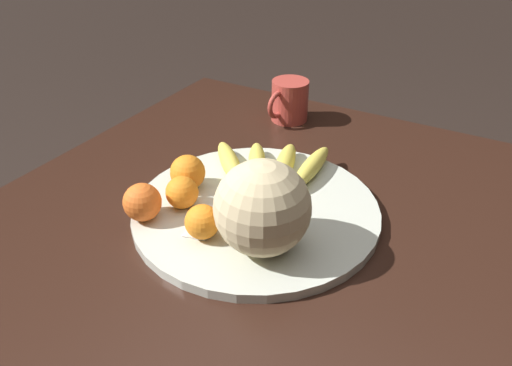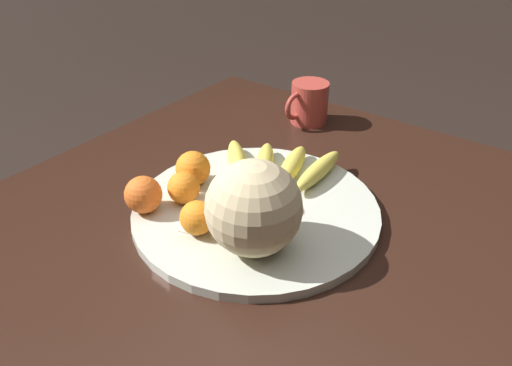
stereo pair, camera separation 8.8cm
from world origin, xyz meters
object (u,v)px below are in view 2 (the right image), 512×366
banana_bunch (277,165)px  orange_back_left (184,188)px  orange_back_right (197,218)px  orange_front_left (193,168)px  ceramic_mug (309,103)px  melon (254,208)px  produce_tag (201,217)px  kitchen_table (250,284)px  fruit_bowl (256,210)px  orange_front_right (143,195)px  orange_mid_center (260,195)px

banana_bunch → orange_back_left: bearing=132.4°
banana_bunch → orange_back_right: 0.24m
orange_front_left → ceramic_mug: ceramic_mug is taller
banana_bunch → orange_back_left: 0.20m
melon → orange_front_left: melon is taller
produce_tag → orange_back_left: bearing=-125.2°
kitchen_table → fruit_bowl: fruit_bowl is taller
fruit_bowl → produce_tag: produce_tag is taller
orange_front_left → orange_back_left: (0.06, 0.03, -0.00)m
orange_back_left → orange_front_left: bearing=-153.2°
fruit_bowl → banana_bunch: bearing=-163.6°
banana_bunch → produce_tag: bearing=150.3°
orange_back_left → orange_back_right: same height
banana_bunch → ceramic_mug: ceramic_mug is taller
fruit_bowl → orange_back_right: 0.13m
melon → orange_back_left: melon is taller
fruit_bowl → orange_front_right: orange_front_right is taller
fruit_bowl → orange_back_right: size_ratio=7.63×
orange_mid_center → orange_front_right: bearing=-52.8°
banana_bunch → ceramic_mug: 0.29m
fruit_bowl → produce_tag: size_ratio=4.26×
produce_tag → ceramic_mug: (-0.48, -0.07, 0.03)m
kitchen_table → fruit_bowl: bearing=-150.9°
kitchen_table → banana_bunch: 0.24m
orange_front_left → banana_bunch: bearing=139.3°
fruit_bowl → orange_mid_center: orange_mid_center is taller
orange_front_left → orange_mid_center: 0.15m
melon → orange_mid_center: size_ratio=2.45×
orange_back_left → ceramic_mug: size_ratio=0.46×
melon → produce_tag: bearing=-93.4°
banana_bunch → orange_front_right: orange_front_right is taller
orange_back_left → fruit_bowl: bearing=119.4°
orange_mid_center → orange_back_left: 0.14m
orange_back_left → produce_tag: orange_back_left is taller
produce_tag → ceramic_mug: size_ratio=0.81×
orange_mid_center → produce_tag: orange_mid_center is taller
kitchen_table → fruit_bowl: 0.13m
orange_back_right → orange_back_left: bearing=-123.3°
orange_mid_center → ceramic_mug: bearing=-160.4°
fruit_bowl → ceramic_mug: bearing=-161.6°
banana_bunch → orange_back_right: bearing=156.5°
orange_back_right → produce_tag: size_ratio=0.56×
melon → banana_bunch: bearing=-154.8°
orange_front_left → produce_tag: 0.12m
kitchen_table → orange_back_right: bearing=-58.9°
kitchen_table → melon: melon is taller
orange_mid_center → orange_back_left: size_ratio=1.06×
banana_bunch → orange_mid_center: bearing=176.7°
melon → orange_front_left: size_ratio=2.29×
fruit_bowl → orange_back_left: 0.14m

